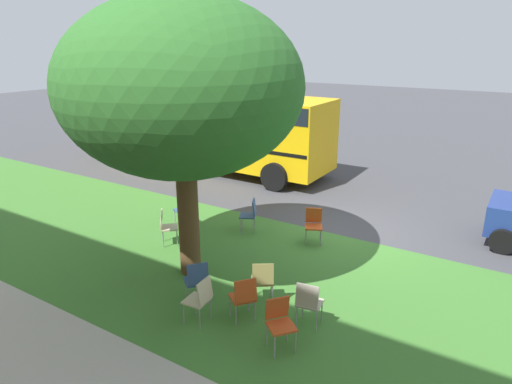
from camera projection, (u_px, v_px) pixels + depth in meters
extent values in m
plane|color=#424247|center=(345.00, 233.00, 11.89)|extent=(80.00, 80.00, 0.00)
cube|color=#3D752D|center=(287.00, 286.00, 9.31)|extent=(48.00, 6.00, 0.01)
cylinder|color=brown|center=(188.00, 211.00, 9.47)|extent=(0.44, 0.44, 2.82)
ellipsoid|color=#2D6B28|center=(182.00, 87.00, 8.66)|extent=(4.72, 4.72, 3.49)
cube|color=#335184|center=(196.00, 281.00, 8.66)|extent=(0.57, 0.58, 0.04)
cube|color=#335184|center=(198.00, 274.00, 8.43)|extent=(0.31, 0.37, 0.40)
cylinder|color=gray|center=(203.00, 285.00, 8.95)|extent=(0.02, 0.02, 0.42)
cylinder|color=gray|center=(185.00, 289.00, 8.82)|extent=(0.02, 0.02, 0.42)
cylinder|color=gray|center=(208.00, 294.00, 8.65)|extent=(0.02, 0.02, 0.42)
cylinder|color=gray|center=(189.00, 297.00, 8.52)|extent=(0.02, 0.02, 0.42)
cube|color=#C64C1E|center=(242.00, 297.00, 8.10)|extent=(0.57, 0.58, 0.04)
cube|color=#C64C1E|center=(246.00, 291.00, 7.86)|extent=(0.31, 0.37, 0.40)
cylinder|color=gray|center=(249.00, 302.00, 8.38)|extent=(0.02, 0.02, 0.42)
cylinder|color=gray|center=(230.00, 306.00, 8.26)|extent=(0.02, 0.02, 0.42)
cylinder|color=gray|center=(255.00, 312.00, 8.08)|extent=(0.02, 0.02, 0.42)
cylinder|color=gray|center=(236.00, 316.00, 7.96)|extent=(0.02, 0.02, 0.42)
cube|color=#C64C1E|center=(281.00, 326.00, 7.28)|extent=(0.57, 0.58, 0.04)
cube|color=#C64C1E|center=(277.00, 308.00, 7.36)|extent=(0.32, 0.37, 0.40)
cylinder|color=gray|center=(275.00, 347.00, 7.14)|extent=(0.02, 0.02, 0.42)
cylinder|color=gray|center=(296.00, 342.00, 7.25)|extent=(0.02, 0.02, 0.42)
cylinder|color=gray|center=(267.00, 335.00, 7.44)|extent=(0.02, 0.02, 0.42)
cylinder|color=gray|center=(287.00, 330.00, 7.56)|extent=(0.02, 0.02, 0.42)
cube|color=#335184|center=(183.00, 210.00, 12.26)|extent=(0.54, 0.55, 0.04)
cube|color=#335184|center=(186.00, 204.00, 12.04)|extent=(0.24, 0.40, 0.40)
cylinder|color=gray|center=(187.00, 215.00, 12.56)|extent=(0.02, 0.02, 0.42)
cylinder|color=gray|center=(175.00, 217.00, 12.37)|extent=(0.02, 0.02, 0.42)
cylinder|color=gray|center=(192.00, 219.00, 12.29)|extent=(0.02, 0.02, 0.42)
cylinder|color=gray|center=(180.00, 221.00, 12.10)|extent=(0.02, 0.02, 0.42)
cube|color=beige|center=(169.00, 228.00, 11.12)|extent=(0.58, 0.58, 0.04)
cube|color=beige|center=(161.00, 219.00, 11.01)|extent=(0.34, 0.35, 0.40)
cylinder|color=gray|center=(177.00, 238.00, 11.06)|extent=(0.02, 0.02, 0.42)
cylinder|color=gray|center=(177.00, 233.00, 11.39)|extent=(0.02, 0.02, 0.42)
cylinder|color=gray|center=(163.00, 240.00, 10.99)|extent=(0.02, 0.02, 0.42)
cylinder|color=gray|center=(163.00, 234.00, 11.33)|extent=(0.02, 0.02, 0.42)
cube|color=#335184|center=(248.00, 215.00, 11.88)|extent=(0.54, 0.55, 0.04)
cube|color=#335184|center=(254.00, 207.00, 11.79)|extent=(0.25, 0.40, 0.40)
cylinder|color=gray|center=(242.00, 221.00, 12.14)|extent=(0.02, 0.02, 0.42)
cylinder|color=gray|center=(240.00, 226.00, 11.80)|extent=(0.02, 0.02, 0.42)
cylinder|color=gray|center=(255.00, 221.00, 12.11)|extent=(0.02, 0.02, 0.42)
cylinder|color=gray|center=(253.00, 226.00, 11.77)|extent=(0.02, 0.02, 0.42)
cube|color=olive|center=(263.00, 281.00, 8.66)|extent=(0.57, 0.57, 0.04)
cube|color=olive|center=(263.00, 274.00, 8.42)|extent=(0.38, 0.29, 0.40)
cylinder|color=gray|center=(271.00, 286.00, 8.90)|extent=(0.02, 0.02, 0.42)
cylinder|color=gray|center=(253.00, 287.00, 8.89)|extent=(0.02, 0.02, 0.42)
cylinder|color=gray|center=(272.00, 296.00, 8.58)|extent=(0.02, 0.02, 0.42)
cylinder|color=gray|center=(253.00, 296.00, 8.57)|extent=(0.02, 0.02, 0.42)
cube|color=#ADA393|center=(310.00, 303.00, 7.93)|extent=(0.47, 0.46, 0.04)
cube|color=#ADA393|center=(307.00, 296.00, 7.70)|extent=(0.41, 0.14, 0.40)
cylinder|color=gray|center=(322.00, 311.00, 8.08)|extent=(0.02, 0.02, 0.42)
cylinder|color=gray|center=(303.00, 307.00, 8.22)|extent=(0.02, 0.02, 0.42)
cylinder|color=gray|center=(316.00, 322.00, 7.79)|extent=(0.02, 0.02, 0.42)
cylinder|color=gray|center=(296.00, 317.00, 7.92)|extent=(0.02, 0.02, 0.42)
cube|color=beige|center=(197.00, 300.00, 8.01)|extent=(0.43, 0.45, 0.04)
cube|color=beige|center=(205.00, 291.00, 7.86)|extent=(0.12, 0.40, 0.40)
cylinder|color=gray|center=(195.00, 304.00, 8.31)|extent=(0.02, 0.02, 0.42)
cylinder|color=gray|center=(184.00, 314.00, 8.01)|extent=(0.02, 0.02, 0.42)
cylinder|color=gray|center=(211.00, 309.00, 8.17)|extent=(0.02, 0.02, 0.42)
cylinder|color=gray|center=(200.00, 319.00, 7.86)|extent=(0.02, 0.02, 0.42)
cube|color=#C64C1E|center=(314.00, 227.00, 11.16)|extent=(0.55, 0.55, 0.04)
cube|color=#C64C1E|center=(314.00, 215.00, 11.25)|extent=(0.40, 0.25, 0.40)
cylinder|color=gray|center=(306.00, 238.00, 11.09)|extent=(0.02, 0.02, 0.42)
cylinder|color=gray|center=(321.00, 238.00, 11.06)|extent=(0.02, 0.02, 0.42)
cylinder|color=gray|center=(306.00, 232.00, 11.41)|extent=(0.02, 0.02, 0.42)
cylinder|color=gray|center=(320.00, 233.00, 11.38)|extent=(0.02, 0.02, 0.42)
cylinder|color=black|center=(502.00, 242.00, 10.68)|extent=(0.60, 0.18, 0.60)
cylinder|color=black|center=(508.00, 218.00, 12.07)|extent=(0.60, 0.18, 0.60)
cube|color=yellow|center=(202.00, 125.00, 17.76)|extent=(10.40, 2.44, 2.50)
cube|color=black|center=(203.00, 134.00, 17.87)|extent=(10.30, 2.46, 0.12)
cube|color=black|center=(202.00, 102.00, 17.47)|extent=(10.30, 2.46, 0.56)
cylinder|color=black|center=(110.00, 148.00, 19.12)|extent=(0.96, 0.28, 0.96)
cylinder|color=black|center=(153.00, 138.00, 21.15)|extent=(0.96, 0.28, 0.96)
cylinder|color=black|center=(274.00, 177.00, 15.10)|extent=(0.96, 0.28, 0.96)
cylinder|color=black|center=(308.00, 161.00, 17.13)|extent=(0.96, 0.28, 0.96)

